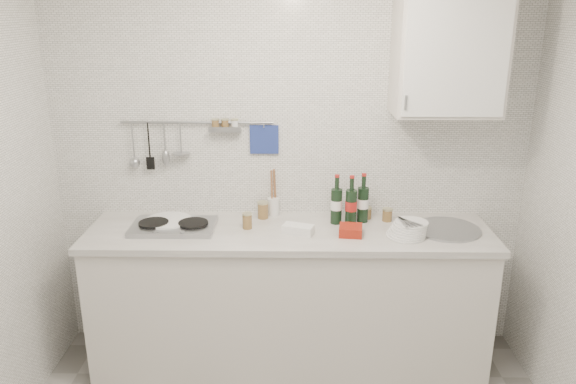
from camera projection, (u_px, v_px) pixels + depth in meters
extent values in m
cube|color=silver|center=(290.00, 164.00, 3.57)|extent=(3.00, 0.02, 2.50)
cube|color=beige|center=(289.00, 300.00, 3.54)|extent=(2.40, 0.60, 0.88)
cube|color=silver|center=(289.00, 232.00, 3.39)|extent=(2.44, 0.64, 0.04)
cube|color=black|center=(289.00, 351.00, 3.68)|extent=(2.34, 0.52, 0.10)
cube|color=#93969B|center=(174.00, 226.00, 3.39)|extent=(0.50, 0.32, 0.03)
cylinder|color=black|center=(154.00, 223.00, 3.39)|extent=(0.18, 0.18, 0.01)
cylinder|color=black|center=(193.00, 223.00, 3.39)|extent=(0.18, 0.18, 0.01)
cylinder|color=#93969B|center=(447.00, 229.00, 3.37)|extent=(0.40, 0.40, 0.02)
cylinder|color=#93969B|center=(446.00, 238.00, 3.39)|extent=(0.34, 0.34, 0.10)
cylinder|color=#93969B|center=(197.00, 122.00, 3.47)|extent=(0.95, 0.02, 0.02)
cube|color=navy|center=(264.00, 139.00, 3.51)|extent=(0.18, 0.02, 0.18)
cube|color=beige|center=(448.00, 53.00, 3.17)|extent=(0.60, 0.35, 0.70)
cube|color=white|center=(457.00, 56.00, 3.00)|extent=(0.56, 0.01, 0.66)
cylinder|color=#93969B|center=(406.00, 103.00, 3.07)|extent=(0.01, 0.01, 0.08)
cylinder|color=#4E5EB2|center=(166.00, 225.00, 3.44)|extent=(0.30, 0.30, 0.01)
cylinder|color=#4E5EB2|center=(167.00, 223.00, 3.44)|extent=(0.29, 0.29, 0.01)
cylinder|color=#4E5EB2|center=(168.00, 220.00, 3.44)|extent=(0.29, 0.29, 0.01)
cylinder|color=white|center=(406.00, 235.00, 3.28)|extent=(0.23, 0.23, 0.01)
cylinder|color=white|center=(407.00, 233.00, 3.28)|extent=(0.22, 0.22, 0.01)
cylinder|color=white|center=(408.00, 231.00, 3.28)|extent=(0.22, 0.22, 0.01)
cylinder|color=white|center=(409.00, 229.00, 3.28)|extent=(0.21, 0.21, 0.01)
cylinder|color=white|center=(410.00, 227.00, 3.28)|extent=(0.21, 0.21, 0.01)
cylinder|color=white|center=(411.00, 225.00, 3.28)|extent=(0.20, 0.20, 0.01)
cylinder|color=white|center=(412.00, 222.00, 3.28)|extent=(0.19, 0.19, 0.01)
cube|color=white|center=(298.00, 229.00, 3.32)|extent=(0.20, 0.14, 0.05)
cube|color=#A22812|center=(351.00, 230.00, 3.30)|extent=(0.15, 0.15, 0.06)
cylinder|color=white|center=(273.00, 207.00, 3.61)|extent=(0.08, 0.08, 0.11)
cylinder|color=#985B3C|center=(275.00, 186.00, 3.57)|extent=(0.02, 0.06, 0.23)
cylinder|color=#985B3C|center=(272.00, 186.00, 3.58)|extent=(0.02, 0.04, 0.21)
cylinder|color=brown|center=(263.00, 211.00, 3.56)|extent=(0.07, 0.07, 0.10)
cylinder|color=tan|center=(263.00, 203.00, 3.54)|extent=(0.07, 0.07, 0.01)
cylinder|color=brown|center=(367.00, 213.00, 3.56)|extent=(0.06, 0.06, 0.07)
cylinder|color=tan|center=(367.00, 208.00, 3.54)|extent=(0.06, 0.06, 0.01)
cylinder|color=brown|center=(387.00, 216.00, 3.51)|extent=(0.06, 0.06, 0.07)
cylinder|color=tan|center=(388.00, 209.00, 3.50)|extent=(0.06, 0.06, 0.01)
cylinder|color=brown|center=(247.00, 221.00, 3.39)|extent=(0.06, 0.06, 0.09)
cylinder|color=tan|center=(247.00, 214.00, 3.38)|extent=(0.06, 0.06, 0.01)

